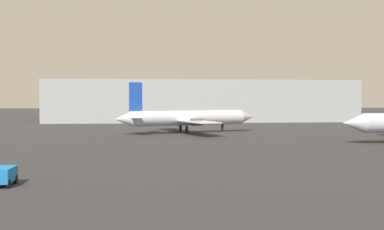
{
  "coord_description": "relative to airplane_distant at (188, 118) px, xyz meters",
  "views": [
    {
      "loc": [
        -2.33,
        -8.87,
        6.07
      ],
      "look_at": [
        2.92,
        42.18,
        4.23
      ],
      "focal_mm": 40.18,
      "sensor_mm": 36.0,
      "label": 1
    }
  ],
  "objects": [
    {
      "name": "airplane_distant",
      "position": [
        0.0,
        0.0,
        0.0
      ],
      "size": [
        26.95,
        22.44,
        9.06
      ],
      "rotation": [
        0.0,
        0.0,
        0.32
      ],
      "color": "silver",
      "rests_on": "ground_plane"
    },
    {
      "name": "baggage_cart",
      "position": [
        -17.35,
        -46.51,
        -2.0
      ],
      "size": [
        1.4,
        2.42,
        1.3
      ],
      "rotation": [
        0.0,
        0.0,
        4.73
      ],
      "color": "#1972BF",
      "rests_on": "ground_plane"
    },
    {
      "name": "terminal_building",
      "position": [
        7.96,
        43.92,
        2.91
      ],
      "size": [
        84.27,
        22.45,
        11.34
      ],
      "primitive_type": "cube",
      "color": "#999EA3",
      "rests_on": "ground_plane"
    }
  ]
}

